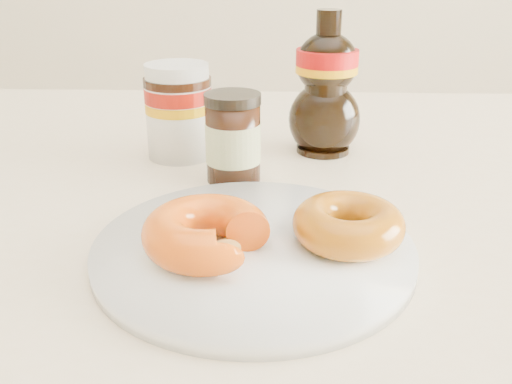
{
  "coord_description": "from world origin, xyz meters",
  "views": [
    {
      "loc": [
        0.01,
        -0.42,
        0.98
      ],
      "look_at": [
        -0.01,
        0.03,
        0.79
      ],
      "focal_mm": 40.0,
      "sensor_mm": 36.0,
      "label": 1
    }
  ],
  "objects_px": {
    "dining_table": "(266,267)",
    "donut_bitten": "(206,232)",
    "nutella_jar": "(179,107)",
    "plate": "(253,249)",
    "dark_jar": "(233,139)",
    "syrup_bottle": "(326,84)",
    "donut_whole": "(348,224)"
  },
  "relations": [
    {
      "from": "plate",
      "to": "syrup_bottle",
      "type": "relative_size",
      "value": 1.54
    },
    {
      "from": "nutella_jar",
      "to": "dark_jar",
      "type": "distance_m",
      "value": 0.1
    },
    {
      "from": "syrup_bottle",
      "to": "donut_bitten",
      "type": "bearing_deg",
      "value": -111.19
    },
    {
      "from": "dark_jar",
      "to": "donut_bitten",
      "type": "bearing_deg",
      "value": -92.03
    },
    {
      "from": "dining_table",
      "to": "nutella_jar",
      "type": "height_order",
      "value": "nutella_jar"
    },
    {
      "from": "donut_whole",
      "to": "dark_jar",
      "type": "bearing_deg",
      "value": 122.83
    },
    {
      "from": "plate",
      "to": "nutella_jar",
      "type": "distance_m",
      "value": 0.26
    },
    {
      "from": "dining_table",
      "to": "syrup_bottle",
      "type": "xyz_separation_m",
      "value": [
        0.07,
        0.14,
        0.17
      ]
    },
    {
      "from": "donut_bitten",
      "to": "donut_whole",
      "type": "distance_m",
      "value": 0.11
    },
    {
      "from": "donut_whole",
      "to": "syrup_bottle",
      "type": "xyz_separation_m",
      "value": [
        -0.0,
        0.26,
        0.05
      ]
    },
    {
      "from": "dining_table",
      "to": "donut_bitten",
      "type": "relative_size",
      "value": 14.28
    },
    {
      "from": "syrup_bottle",
      "to": "nutella_jar",
      "type": "bearing_deg",
      "value": -172.55
    },
    {
      "from": "nutella_jar",
      "to": "syrup_bottle",
      "type": "distance_m",
      "value": 0.17
    },
    {
      "from": "donut_whole",
      "to": "nutella_jar",
      "type": "distance_m",
      "value": 0.29
    },
    {
      "from": "nutella_jar",
      "to": "syrup_bottle",
      "type": "relative_size",
      "value": 0.66
    },
    {
      "from": "dark_jar",
      "to": "syrup_bottle",
      "type": "bearing_deg",
      "value": 43.6
    },
    {
      "from": "dining_table",
      "to": "syrup_bottle",
      "type": "height_order",
      "value": "syrup_bottle"
    },
    {
      "from": "dining_table",
      "to": "donut_whole",
      "type": "relative_size",
      "value": 15.78
    },
    {
      "from": "nutella_jar",
      "to": "donut_bitten",
      "type": "bearing_deg",
      "value": -76.31
    },
    {
      "from": "dining_table",
      "to": "donut_whole",
      "type": "height_order",
      "value": "donut_whole"
    },
    {
      "from": "plate",
      "to": "syrup_bottle",
      "type": "bearing_deg",
      "value": 74.42
    },
    {
      "from": "plate",
      "to": "donut_bitten",
      "type": "height_order",
      "value": "donut_bitten"
    },
    {
      "from": "syrup_bottle",
      "to": "donut_whole",
      "type": "bearing_deg",
      "value": -89.55
    },
    {
      "from": "nutella_jar",
      "to": "donut_whole",
      "type": "bearing_deg",
      "value": -53.73
    },
    {
      "from": "donut_bitten",
      "to": "plate",
      "type": "bearing_deg",
      "value": 17.61
    },
    {
      "from": "donut_whole",
      "to": "plate",
      "type": "bearing_deg",
      "value": -177.0
    },
    {
      "from": "dining_table",
      "to": "dark_jar",
      "type": "bearing_deg",
      "value": 130.88
    },
    {
      "from": "plate",
      "to": "nutella_jar",
      "type": "xyz_separation_m",
      "value": [
        -0.1,
        0.24,
        0.05
      ]
    },
    {
      "from": "dining_table",
      "to": "donut_bitten",
      "type": "distance_m",
      "value": 0.18
    },
    {
      "from": "donut_bitten",
      "to": "syrup_bottle",
      "type": "height_order",
      "value": "syrup_bottle"
    },
    {
      "from": "dining_table",
      "to": "syrup_bottle",
      "type": "relative_size",
      "value": 8.43
    },
    {
      "from": "donut_bitten",
      "to": "dark_jar",
      "type": "xyz_separation_m",
      "value": [
        0.01,
        0.18,
        0.02
      ]
    }
  ]
}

